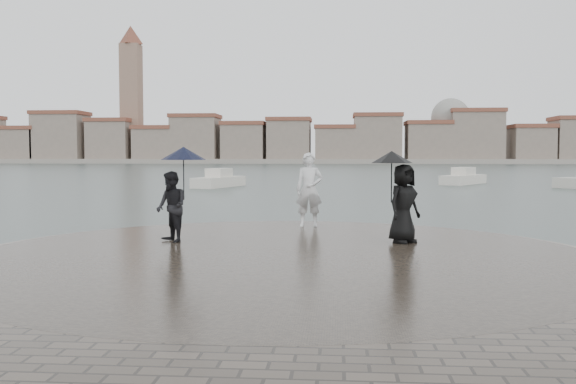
{
  "coord_description": "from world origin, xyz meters",
  "views": [
    {
      "loc": [
        1.06,
        -8.55,
        2.22
      ],
      "look_at": [
        0.0,
        4.8,
        1.45
      ],
      "focal_mm": 40.0,
      "sensor_mm": 36.0,
      "label": 1
    }
  ],
  "objects": [
    {
      "name": "kerb_ring",
      "position": [
        0.0,
        3.5,
        0.16
      ],
      "size": [
        12.5,
        12.5,
        0.32
      ],
      "primitive_type": "cylinder",
      "color": "gray",
      "rests_on": "ground"
    },
    {
      "name": "visitor_right",
      "position": [
        2.37,
        5.15,
        1.42
      ],
      "size": [
        1.18,
        1.03,
        1.95
      ],
      "color": "black",
      "rests_on": "quay_tip"
    },
    {
      "name": "visitor_left",
      "position": [
        -2.44,
        4.89,
        1.45
      ],
      "size": [
        1.19,
        1.05,
        2.04
      ],
      "color": "black",
      "rests_on": "quay_tip"
    },
    {
      "name": "boats",
      "position": [
        6.97,
        37.04,
        0.38
      ],
      "size": [
        28.49,
        12.5,
        1.5
      ],
      "color": "beige",
      "rests_on": "ground"
    },
    {
      "name": "statue",
      "position": [
        0.29,
        8.08,
        1.32
      ],
      "size": [
        0.71,
        0.47,
        1.93
      ],
      "primitive_type": "imported",
      "rotation": [
        0.0,
        0.0,
        -0.02
      ],
      "color": "silver",
      "rests_on": "quay_tip"
    },
    {
      "name": "ground",
      "position": [
        0.0,
        0.0,
        0.0
      ],
      "size": [
        400.0,
        400.0,
        0.0
      ],
      "primitive_type": "plane",
      "color": "#2B3835",
      "rests_on": "ground"
    },
    {
      "name": "quay_tip",
      "position": [
        0.0,
        3.5,
        0.18
      ],
      "size": [
        11.9,
        11.9,
        0.36
      ],
      "primitive_type": "cylinder",
      "color": "#2D261E",
      "rests_on": "ground"
    },
    {
      "name": "far_skyline",
      "position": [
        -6.29,
        160.71,
        5.61
      ],
      "size": [
        260.0,
        20.0,
        37.0
      ],
      "color": "gray",
      "rests_on": "ground"
    }
  ]
}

